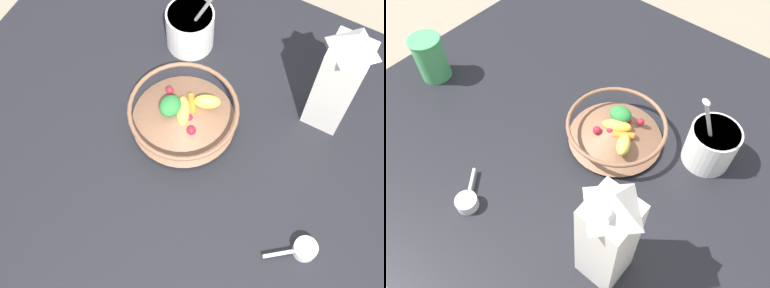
% 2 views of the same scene
% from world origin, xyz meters
% --- Properties ---
extents(ground_plane, '(6.00, 6.00, 0.00)m').
position_xyz_m(ground_plane, '(0.00, 0.00, 0.00)').
color(ground_plane, gray).
extents(countertop, '(1.09, 1.09, 0.05)m').
position_xyz_m(countertop, '(0.00, 0.00, 0.02)').
color(countertop, black).
rests_on(countertop, ground_plane).
extents(fruit_bowl, '(0.24, 0.24, 0.08)m').
position_xyz_m(fruit_bowl, '(0.10, 0.02, 0.08)').
color(fruit_bowl, brown).
rests_on(fruit_bowl, countertop).
extents(milk_carton, '(0.08, 0.08, 0.29)m').
position_xyz_m(milk_carton, '(0.27, -0.25, 0.19)').
color(milk_carton, silver).
rests_on(milk_carton, countertop).
extents(yogurt_tub, '(0.11, 0.14, 0.24)m').
position_xyz_m(yogurt_tub, '(0.30, 0.11, 0.10)').
color(yogurt_tub, white).
rests_on(yogurt_tub, countertop).
extents(drinking_cup, '(0.09, 0.09, 0.12)m').
position_xyz_m(drinking_cup, '(-0.41, -0.12, 0.11)').
color(drinking_cup, '#4CB266').
rests_on(drinking_cup, countertop).
extents(measuring_scoop, '(0.08, 0.09, 0.03)m').
position_xyz_m(measuring_scoop, '(-0.04, -0.33, 0.06)').
color(measuring_scoop, white).
rests_on(measuring_scoop, countertop).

